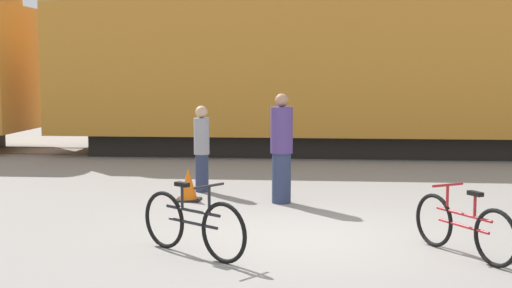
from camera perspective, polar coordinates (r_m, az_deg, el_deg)
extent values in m
plane|color=gray|center=(9.49, 3.77, -7.51)|extent=(80.00, 80.00, 0.00)
cube|color=black|center=(18.66, 4.41, 0.06)|extent=(11.22, 2.16, 0.55)
cube|color=#C67F28|center=(18.55, 4.46, 6.03)|extent=(13.36, 2.88, 3.33)
cylinder|color=#C67F28|center=(18.63, 4.50, 11.16)|extent=(12.29, 2.74, 2.74)
cube|color=#4C4238|center=(17.97, 4.38, -1.03)|extent=(54.10, 0.07, 0.01)
cube|color=#4C4238|center=(19.40, 4.43, -0.51)|extent=(54.10, 0.07, 0.01)
torus|color=black|center=(8.20, -2.60, -7.10)|extent=(0.60, 0.47, 0.71)
torus|color=black|center=(8.95, -7.36, -6.03)|extent=(0.60, 0.47, 0.71)
cylinder|color=black|center=(8.53, -5.10, -5.35)|extent=(0.75, 0.58, 0.04)
cylinder|color=black|center=(8.56, -5.09, -6.33)|extent=(0.68, 0.53, 0.04)
cylinder|color=black|center=(8.64, -5.93, -4.21)|extent=(0.04, 0.04, 0.30)
cube|color=black|center=(8.61, -5.94, -3.23)|extent=(0.21, 0.18, 0.05)
cylinder|color=black|center=(8.29, -3.77, -4.50)|extent=(0.04, 0.04, 0.33)
cylinder|color=black|center=(8.27, -3.77, -3.37)|extent=(0.30, 0.39, 0.03)
torus|color=black|center=(9.23, 14.04, -5.93)|extent=(0.39, 0.60, 0.67)
torus|color=black|center=(8.47, 18.63, -7.14)|extent=(0.39, 0.60, 0.67)
cylinder|color=#A31E23|center=(8.81, 16.27, -5.43)|extent=(0.50, 0.81, 0.04)
cylinder|color=#A31E23|center=(8.84, 16.24, -6.32)|extent=(0.46, 0.74, 0.04)
cylinder|color=#A31E23|center=(8.65, 17.11, -4.72)|extent=(0.04, 0.04, 0.28)
cube|color=black|center=(8.62, 17.14, -3.81)|extent=(0.17, 0.21, 0.05)
cylinder|color=#A31E23|center=(8.99, 15.06, -4.16)|extent=(0.04, 0.04, 0.31)
cylinder|color=#A31E23|center=(8.96, 15.09, -3.18)|extent=(0.41, 0.26, 0.03)
cylinder|color=#283351|center=(11.81, 2.05, -2.74)|extent=(0.31, 0.31, 0.83)
cylinder|color=#473370|center=(11.72, 2.06, 1.12)|extent=(0.37, 0.37, 0.76)
sphere|color=#A37556|center=(11.68, 2.07, 3.52)|extent=(0.22, 0.22, 0.22)
cylinder|color=#283351|center=(12.92, -4.35, -2.32)|extent=(0.24, 0.24, 0.68)
cylinder|color=gray|center=(12.84, -4.37, 0.63)|extent=(0.28, 0.28, 0.65)
sphere|color=tan|center=(12.81, -4.39, 2.58)|extent=(0.22, 0.22, 0.22)
cube|color=black|center=(12.13, -5.42, -4.45)|extent=(0.40, 0.40, 0.03)
cone|color=orange|center=(12.09, -5.43, -3.24)|extent=(0.32, 0.32, 0.55)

